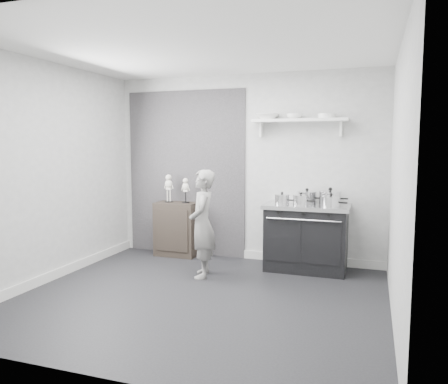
% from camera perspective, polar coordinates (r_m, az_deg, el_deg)
% --- Properties ---
extents(ground, '(4.00, 4.00, 0.00)m').
position_cam_1_polar(ground, '(5.00, -3.17, -13.56)').
color(ground, black).
rests_on(ground, ground).
extents(room_shell, '(4.02, 3.62, 2.71)m').
position_cam_1_polar(room_shell, '(4.88, -3.60, 5.59)').
color(room_shell, '#A3A3A1').
rests_on(room_shell, ground).
extents(wall_shelf, '(1.30, 0.26, 0.24)m').
position_cam_1_polar(wall_shelf, '(6.12, 9.81, 9.11)').
color(wall_shelf, white).
rests_on(wall_shelf, room_shell).
extents(stove, '(1.12, 0.70, 0.90)m').
position_cam_1_polar(stove, '(6.02, 10.71, -5.76)').
color(stove, black).
rests_on(stove, ground).
extents(side_cabinet, '(0.63, 0.37, 0.82)m').
position_cam_1_polar(side_cabinet, '(6.72, -6.17, -4.82)').
color(side_cabinet, black).
rests_on(side_cabinet, ground).
extents(child, '(0.47, 0.58, 1.38)m').
position_cam_1_polar(child, '(5.57, -2.84, -4.16)').
color(child, gray).
rests_on(child, ground).
extents(pot_front_left, '(0.28, 0.20, 0.17)m').
position_cam_1_polar(pot_front_left, '(5.88, 7.59, -0.93)').
color(pot_front_left, silver).
rests_on(pot_front_left, stove).
extents(pot_back_left, '(0.35, 0.26, 0.20)m').
position_cam_1_polar(pot_back_left, '(6.07, 10.78, -0.65)').
color(pot_back_left, silver).
rests_on(pot_back_left, stove).
extents(pot_back_right, '(0.38, 0.30, 0.23)m').
position_cam_1_polar(pot_back_right, '(6.00, 13.70, -0.70)').
color(pot_back_right, silver).
rests_on(pot_back_right, stove).
extents(pot_front_right, '(0.32, 0.24, 0.18)m').
position_cam_1_polar(pot_front_right, '(5.72, 13.80, -1.22)').
color(pot_front_right, silver).
rests_on(pot_front_right, stove).
extents(pot_front_center, '(0.29, 0.21, 0.18)m').
position_cam_1_polar(pot_front_center, '(5.80, 10.02, -1.04)').
color(pot_front_center, silver).
rests_on(pot_front_center, stove).
extents(skeleton_full, '(0.14, 0.09, 0.49)m').
position_cam_1_polar(skeleton_full, '(6.68, -7.24, 0.76)').
color(skeleton_full, beige).
rests_on(skeleton_full, side_cabinet).
extents(skeleton_torso, '(0.12, 0.08, 0.43)m').
position_cam_1_polar(skeleton_torso, '(6.56, -5.04, 0.45)').
color(skeleton_torso, beige).
rests_on(skeleton_torso, side_cabinet).
extents(bowl_large, '(0.32, 0.32, 0.08)m').
position_cam_1_polar(bowl_large, '(6.21, 5.67, 9.78)').
color(bowl_large, white).
rests_on(bowl_large, wall_shelf).
extents(bowl_small, '(0.22, 0.22, 0.07)m').
position_cam_1_polar(bowl_small, '(6.13, 9.19, 9.73)').
color(bowl_small, white).
rests_on(bowl_small, wall_shelf).
extents(plate_stack, '(0.23, 0.23, 0.06)m').
position_cam_1_polar(plate_stack, '(6.07, 13.28, 9.64)').
color(plate_stack, white).
rests_on(plate_stack, wall_shelf).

